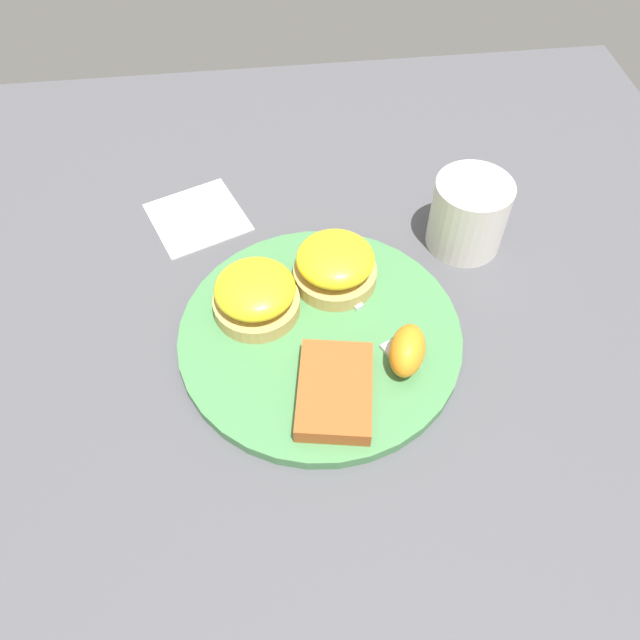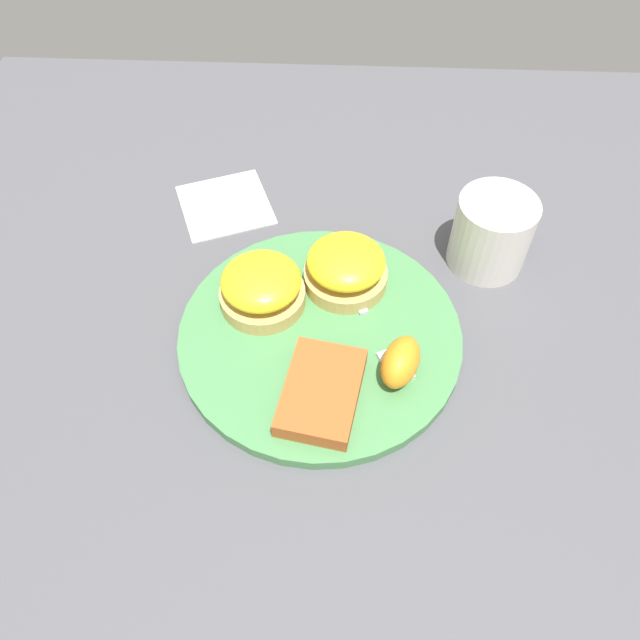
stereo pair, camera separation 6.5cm
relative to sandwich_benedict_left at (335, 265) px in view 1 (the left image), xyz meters
The scene contains 9 objects.
ground_plane 0.08m from the sandwich_benedict_left, 160.14° to the left, with size 1.10×1.10×0.00m, color #4C4C51.
plate 0.08m from the sandwich_benedict_left, 160.14° to the left, with size 0.31×0.31×0.01m, color #47844C.
sandwich_benedict_left is the anchor object (origin of this frame).
sandwich_benedict_right 0.10m from the sandwich_benedict_left, 109.83° to the left, with size 0.09×0.09×0.05m.
hashbrown_patty 0.15m from the sandwich_benedict_left, behind, with size 0.11×0.07×0.02m, color #A85122.
orange_wedge 0.13m from the sandwich_benedict_left, 154.72° to the right, with size 0.06×0.04×0.04m, color orange.
fork 0.06m from the sandwich_benedict_left, 154.56° to the right, with size 0.19×0.10×0.00m.
cup 0.18m from the sandwich_benedict_left, 71.05° to the right, with size 0.12×0.09×0.09m.
napkin 0.21m from the sandwich_benedict_left, 49.09° to the left, with size 0.11×0.11×0.00m, color white.
Camera 1 is at (-0.39, 0.05, 0.55)m, focal length 35.00 mm.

